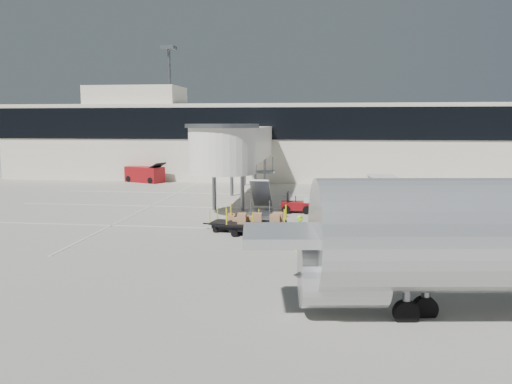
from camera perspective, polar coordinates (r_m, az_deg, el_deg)
ground at (r=26.73m, az=2.18°, el=-5.28°), size 140.00×140.00×0.00m
lane_markings at (r=35.90m, az=2.47°, el=-1.84°), size 40.00×30.00×0.02m
terminal at (r=55.95m, az=4.63°, el=5.89°), size 64.00×12.11×15.20m
jet_bridge at (r=38.74m, az=-2.02°, el=5.25°), size 5.70×20.40×6.03m
baggage_tug at (r=34.16m, az=4.79°, el=-1.51°), size 2.16×1.37×1.41m
suitcase_cart at (r=30.22m, az=17.14°, el=-3.11°), size 3.54×2.42×1.38m
box_cart_near at (r=27.37m, az=0.29°, el=-3.70°), size 4.01×1.66×1.57m
box_cart_far at (r=28.19m, az=-2.39°, el=-3.52°), size 3.31×1.75×1.27m
ground_worker at (r=23.98m, az=5.08°, el=-4.72°), size 0.69×0.51×1.75m
minivan at (r=40.16m, az=14.44°, el=0.60°), size 2.45×5.13×1.90m
belt_loader at (r=52.60m, az=-12.58°, el=1.98°), size 4.61×3.15×2.09m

